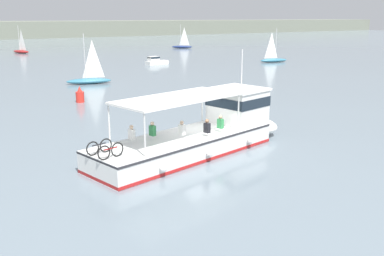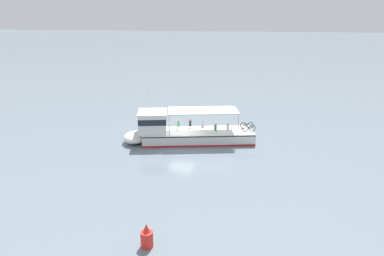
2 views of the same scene
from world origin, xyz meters
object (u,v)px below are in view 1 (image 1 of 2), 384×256
object	(u,v)px
ferry_main	(205,132)
sailboat_far_left	(182,46)
motorboat_near_port	(156,61)
channel_buoy	(80,96)
sailboat_off_stern	(89,79)
sailboat_outer_anchorage	(273,59)
sailboat_mid_channel	(21,50)

from	to	relation	value
ferry_main	sailboat_far_left	distance (m)	79.54
ferry_main	motorboat_near_port	distance (m)	44.46
ferry_main	channel_buoy	size ratio (longest dim) A/B	9.33
motorboat_near_port	sailboat_far_left	size ratio (longest dim) A/B	0.69
motorboat_near_port	sailboat_off_stern	distance (m)	20.46
sailboat_outer_anchorage	sailboat_off_stern	world-z (taller)	same
ferry_main	sailboat_off_stern	world-z (taller)	sailboat_off_stern
sailboat_outer_anchorage	motorboat_near_port	xyz separation A→B (m)	(-17.67, 7.17, 0.00)
motorboat_near_port	sailboat_off_stern	bearing A→B (deg)	-139.27
sailboat_far_left	sailboat_off_stern	size ratio (longest dim) A/B	1.00
ferry_main	sailboat_far_left	xyz separation A→B (m)	(40.90, 68.21, -0.48)
ferry_main	channel_buoy	xyz separation A→B (m)	(-1.18, 17.13, -0.45)
sailboat_outer_anchorage	channel_buoy	world-z (taller)	sailboat_outer_anchorage
ferry_main	sailboat_off_stern	bearing A→B (deg)	83.09
sailboat_mid_channel	sailboat_outer_anchorage	bearing A→B (deg)	-53.69
sailboat_far_left	channel_buoy	distance (m)	66.18
sailboat_outer_anchorage	channel_buoy	size ratio (longest dim) A/B	3.86
motorboat_near_port	channel_buoy	bearing A→B (deg)	-130.73
ferry_main	sailboat_outer_anchorage	xyz separation A→B (m)	(36.44, 33.13, -0.48)
sailboat_mid_channel	sailboat_off_stern	xyz separation A→B (m)	(-3.11, -47.09, 0.00)
sailboat_outer_anchorage	sailboat_far_left	bearing A→B (deg)	82.76
sailboat_outer_anchorage	sailboat_far_left	world-z (taller)	same
sailboat_mid_channel	sailboat_off_stern	size ratio (longest dim) A/B	1.00
motorboat_near_port	sailboat_far_left	distance (m)	35.62
sailboat_far_left	sailboat_off_stern	distance (m)	55.84
sailboat_mid_channel	sailboat_far_left	world-z (taller)	same
motorboat_near_port	sailboat_far_left	world-z (taller)	sailboat_far_left
sailboat_outer_anchorage	channel_buoy	bearing A→B (deg)	-156.96
sailboat_mid_channel	channel_buoy	world-z (taller)	sailboat_mid_channel
sailboat_mid_channel	channel_buoy	size ratio (longest dim) A/B	3.86
sailboat_outer_anchorage	sailboat_mid_channel	bearing A→B (deg)	126.31
ferry_main	sailboat_mid_channel	world-z (taller)	sailboat_mid_channel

